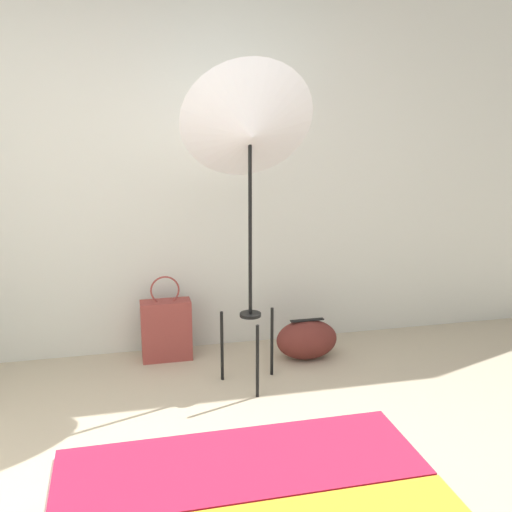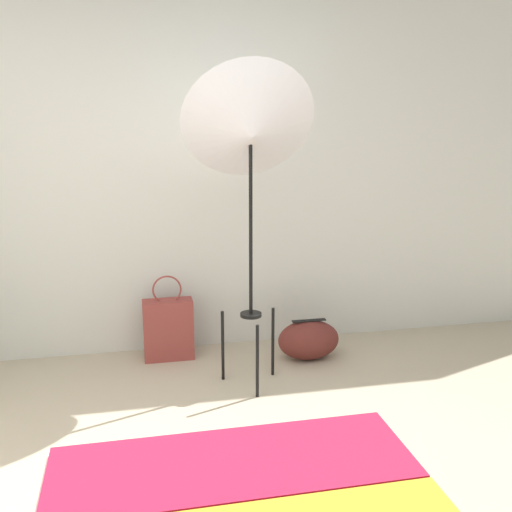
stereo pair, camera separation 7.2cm
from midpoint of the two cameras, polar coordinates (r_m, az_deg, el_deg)
The scene contains 4 objects.
wall_back at distance 4.19m, azimuth -6.57°, elevation 8.29°, with size 8.00×0.05×2.60m.
photo_umbrella at distance 3.51m, azimuth 0.07°, elevation 11.84°, with size 0.80×0.57×1.97m.
tote_bag at distance 4.21m, azimuth -7.86°, elevation -6.88°, with size 0.34×0.14×0.60m.
duffel_bag at distance 4.21m, azimuth 5.52°, elevation -7.95°, with size 0.43×0.28×0.28m.
Camera 2 is at (-0.37, -2.04, 1.68)m, focal length 42.00 mm.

